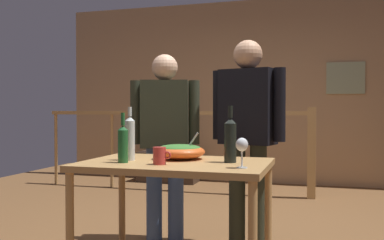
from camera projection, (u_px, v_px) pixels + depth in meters
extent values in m
plane|color=brown|center=(225.00, 238.00, 3.71)|extent=(8.31, 8.31, 0.00)
cube|color=tan|center=(266.00, 91.00, 6.49)|extent=(6.39, 0.10, 2.74)
cube|color=#949F7A|center=(345.00, 78.00, 6.11)|extent=(0.52, 0.03, 0.45)
cylinder|color=#B2844C|center=(56.00, 149.00, 6.37)|extent=(0.04, 0.04, 1.03)
cylinder|color=#B2844C|center=(112.00, 151.00, 6.11)|extent=(0.04, 0.04, 1.03)
cylinder|color=#B2844C|center=(172.00, 153.00, 5.85)|extent=(0.04, 0.04, 1.03)
cylinder|color=#B2844C|center=(239.00, 155.00, 5.59)|extent=(0.04, 0.04, 1.03)
cylinder|color=#B2844C|center=(312.00, 157.00, 5.34)|extent=(0.04, 0.04, 1.03)
cube|color=#B2844C|center=(172.00, 113.00, 5.84)|extent=(3.70, 0.07, 0.05)
cube|color=#B2844C|center=(312.00, 153.00, 5.33)|extent=(0.10, 0.10, 1.13)
cube|color=#38281E|center=(168.00, 167.00, 6.59)|extent=(0.90, 0.40, 0.45)
cube|color=black|center=(168.00, 151.00, 6.58)|extent=(0.20, 0.12, 0.02)
cylinder|color=black|center=(168.00, 148.00, 6.58)|extent=(0.03, 0.03, 0.08)
cube|color=black|center=(168.00, 135.00, 6.55)|extent=(0.59, 0.06, 0.32)
cube|color=black|center=(167.00, 135.00, 6.52)|extent=(0.54, 0.01, 0.29)
cube|color=#B2844C|center=(176.00, 165.00, 2.79)|extent=(1.18, 0.79, 0.04)
cylinder|color=#B2844C|center=(70.00, 232.00, 2.61)|extent=(0.05, 0.05, 0.72)
cylinder|color=#B2844C|center=(122.00, 206.00, 3.29)|extent=(0.05, 0.05, 0.72)
cylinder|color=#B2844C|center=(268.00, 216.00, 2.98)|extent=(0.05, 0.05, 0.72)
ellipsoid|color=#DB5B23|center=(180.00, 152.00, 2.92)|extent=(0.34, 0.34, 0.10)
ellipsoid|color=#38702D|center=(180.00, 148.00, 2.92)|extent=(0.28, 0.28, 0.05)
cylinder|color=silver|center=(189.00, 145.00, 2.90)|extent=(0.13, 0.01, 0.18)
cylinder|color=silver|center=(242.00, 168.00, 2.47)|extent=(0.06, 0.06, 0.01)
cylinder|color=silver|center=(242.00, 159.00, 2.47)|extent=(0.01, 0.01, 0.10)
ellipsoid|color=silver|center=(242.00, 145.00, 2.46)|extent=(0.07, 0.07, 0.08)
cylinder|color=#1E5628|center=(123.00, 146.00, 2.72)|extent=(0.06, 0.06, 0.20)
cone|color=#1E5628|center=(123.00, 128.00, 2.72)|extent=(0.06, 0.06, 0.03)
cylinder|color=#1E5628|center=(123.00, 119.00, 2.72)|extent=(0.02, 0.02, 0.08)
cylinder|color=black|center=(230.00, 143.00, 2.73)|extent=(0.08, 0.08, 0.25)
cone|color=black|center=(230.00, 121.00, 2.73)|extent=(0.08, 0.08, 0.03)
cylinder|color=black|center=(230.00, 112.00, 2.73)|extent=(0.03, 0.03, 0.08)
cylinder|color=silver|center=(130.00, 141.00, 2.85)|extent=(0.07, 0.07, 0.26)
cone|color=silver|center=(130.00, 119.00, 2.85)|extent=(0.07, 0.07, 0.03)
cylinder|color=silver|center=(130.00, 112.00, 2.84)|extent=(0.02, 0.02, 0.06)
cylinder|color=#B7332D|center=(159.00, 156.00, 2.63)|extent=(0.08, 0.08, 0.11)
torus|color=#B7332D|center=(167.00, 155.00, 2.62)|extent=(0.05, 0.01, 0.05)
cylinder|color=#3D5684|center=(176.00, 194.00, 3.60)|extent=(0.13, 0.13, 0.78)
cylinder|color=#3D5684|center=(154.00, 194.00, 3.61)|extent=(0.13, 0.13, 0.78)
cube|color=#2D3323|center=(165.00, 114.00, 3.59)|extent=(0.43, 0.31, 0.55)
cylinder|color=#2D3323|center=(194.00, 112.00, 3.58)|extent=(0.09, 0.09, 0.53)
cylinder|color=#2D3323|center=(136.00, 112.00, 3.59)|extent=(0.09, 0.09, 0.53)
sphere|color=#D8A884|center=(165.00, 67.00, 3.58)|extent=(0.22, 0.22, 0.22)
cylinder|color=#2D3323|center=(258.00, 198.00, 3.36)|extent=(0.13, 0.13, 0.83)
cylinder|color=#2D3323|center=(237.00, 195.00, 3.45)|extent=(0.13, 0.13, 0.83)
cube|color=black|center=(248.00, 107.00, 3.39)|extent=(0.46, 0.32, 0.59)
cylinder|color=black|center=(280.00, 105.00, 3.25)|extent=(0.09, 0.09, 0.56)
cylinder|color=black|center=(218.00, 105.00, 3.52)|extent=(0.09, 0.09, 0.56)
sphere|color=tan|center=(248.00, 55.00, 3.38)|extent=(0.23, 0.23, 0.23)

